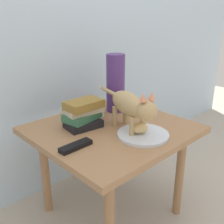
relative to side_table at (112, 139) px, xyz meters
name	(u,v)px	position (x,y,z in m)	size (l,w,h in m)	color
ground_plane	(112,210)	(0.00, 0.00, -0.45)	(6.00, 6.00, 0.00)	#B2A899
back_panel	(54,2)	(0.00, 0.46, 0.65)	(4.00, 0.04, 2.20)	silver
side_table	(112,139)	(0.00, 0.00, 0.00)	(0.72, 0.68, 0.51)	#9E724C
plate	(143,135)	(0.03, -0.17, 0.07)	(0.24, 0.24, 0.01)	silver
bread_roll	(140,128)	(0.02, -0.16, 0.11)	(0.08, 0.06, 0.05)	#E0BC7A
cat	(131,106)	(0.03, -0.10, 0.20)	(0.17, 0.47, 0.23)	tan
book_stack	(83,114)	(-0.10, 0.10, 0.14)	(0.20, 0.15, 0.14)	black
green_vase	(116,83)	(0.18, 0.16, 0.23)	(0.10, 0.10, 0.32)	#4C2D72
candle_jar	(98,110)	(0.04, 0.16, 0.10)	(0.07, 0.07, 0.08)	silver
tv_remote	(76,146)	(-0.26, -0.06, 0.08)	(0.15, 0.04, 0.02)	black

